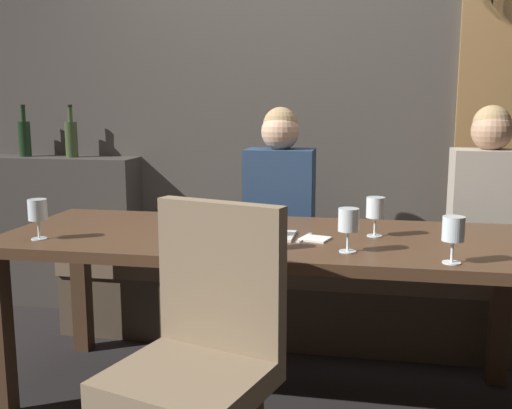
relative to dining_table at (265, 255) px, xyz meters
name	(u,v)px	position (x,y,z in m)	size (l,w,h in m)	color
ground	(265,398)	(0.00, 0.00, -0.65)	(9.00, 9.00, 0.00)	black
back_wall_tiled	(300,67)	(0.00, 1.22, 0.85)	(6.00, 0.12, 3.00)	#423D38
back_counter	(56,230)	(-1.55, 1.04, -0.18)	(1.10, 0.28, 0.95)	#38342F
dining_table	(265,255)	(0.00, 0.00, 0.00)	(2.20, 0.84, 0.74)	#412B1C
banquette_bench	(286,298)	(0.00, 0.70, -0.42)	(2.50, 0.44, 0.45)	#4A3C2E
chair_near_side	(203,341)	(-0.07, -0.72, -0.09)	(0.55, 0.55, 0.98)	#4C3321
diner_redhead	(280,189)	(-0.04, 0.69, 0.18)	(0.36, 0.24, 0.82)	navy
diner_bearded	(488,192)	(1.01, 0.72, 0.19)	(0.36, 0.24, 0.83)	#9E9384
wine_bottle_dark_red	(25,137)	(-1.73, 1.04, 0.42)	(0.08, 0.08, 0.33)	black
wine_bottle_pale_label	(71,138)	(-1.41, 1.04, 0.42)	(0.08, 0.08, 0.33)	#384728
wine_glass_end_left	(375,210)	(0.45, 0.05, 0.20)	(0.08, 0.08, 0.16)	silver
wine_glass_near_left	(38,211)	(-0.89, -0.25, 0.20)	(0.08, 0.08, 0.16)	silver
wine_glass_far_left	(348,221)	(0.35, -0.23, 0.20)	(0.08, 0.08, 0.16)	silver
wine_glass_end_right	(453,230)	(0.71, -0.32, 0.20)	(0.08, 0.08, 0.16)	silver
wine_glass_near_right	(251,221)	(0.00, -0.28, 0.20)	(0.08, 0.08, 0.16)	silver
espresso_cup	(209,226)	(-0.24, 0.01, 0.11)	(0.12, 0.12, 0.06)	white
dessert_plate	(272,233)	(0.03, -0.03, 0.10)	(0.19, 0.19, 0.05)	white
fork_on_table	(305,238)	(0.17, -0.04, 0.09)	(0.02, 0.17, 0.01)	silver
folded_napkin	(315,239)	(0.22, -0.06, 0.09)	(0.11, 0.10, 0.01)	silver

